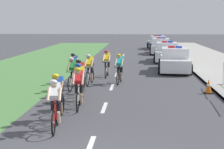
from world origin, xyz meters
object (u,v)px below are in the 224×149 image
at_px(cyclist_fifth, 80,76).
at_px(cyclist_tenth, 107,63).
at_px(cyclist_eighth, 74,67).
at_px(cyclist_ninth, 90,69).
at_px(cyclist_sixth, 73,73).
at_px(police_car_second, 167,53).
at_px(police_car_third, 161,47).
at_px(cyclist_lead, 55,104).
at_px(cyclist_third, 79,87).
at_px(cyclist_seventh, 119,68).
at_px(traffic_cone_near, 209,86).
at_px(cyclist_second, 58,96).
at_px(cyclist_fourth, 80,81).
at_px(police_car_furthest, 157,43).
at_px(police_car_nearest, 175,60).

bearing_deg(cyclist_fifth, cyclist_tenth, 80.96).
height_order(cyclist_eighth, cyclist_ninth, same).
xyz_separation_m(cyclist_sixth, police_car_second, (5.26, 11.96, -0.11)).
xyz_separation_m(cyclist_sixth, police_car_third, (5.26, 18.57, -0.11)).
bearing_deg(cyclist_sixth, cyclist_lead, -84.66).
distance_m(cyclist_third, cyclist_eighth, 5.43).
bearing_deg(cyclist_third, cyclist_sixth, 103.41).
xyz_separation_m(cyclist_ninth, cyclist_tenth, (0.65, 2.39, 0.00)).
bearing_deg(police_car_second, cyclist_seventh, -107.66).
relative_size(cyclist_seventh, traffic_cone_near, 2.68).
bearing_deg(cyclist_tenth, cyclist_fifth, -99.04).
relative_size(cyclist_fifth, cyclist_tenth, 1.00).
relative_size(cyclist_fifth, cyclist_eighth, 1.00).
bearing_deg(cyclist_second, cyclist_ninth, 88.35).
xyz_separation_m(cyclist_third, cyclist_eighth, (-1.09, 5.32, 0.00)).
height_order(cyclist_fourth, cyclist_ninth, same).
height_order(cyclist_eighth, police_car_second, police_car_second).
relative_size(cyclist_eighth, police_car_third, 0.38).
bearing_deg(cyclist_fourth, cyclist_seventh, 71.30).
xyz_separation_m(cyclist_ninth, police_car_third, (4.69, 17.13, -0.11)).
distance_m(cyclist_seventh, cyclist_tenth, 2.19).
bearing_deg(police_car_third, cyclist_fourth, -102.47).
height_order(cyclist_third, police_car_second, police_car_second).
relative_size(cyclist_fourth, cyclist_fifth, 1.00).
height_order(cyclist_eighth, traffic_cone_near, cyclist_eighth).
height_order(cyclist_third, police_car_furthest, police_car_furthest).
distance_m(cyclist_sixth, police_car_nearest, 8.29).
bearing_deg(cyclist_third, traffic_cone_near, 30.42).
height_order(cyclist_fourth, police_car_second, police_car_second).
bearing_deg(cyclist_sixth, police_car_second, 66.26).
height_order(cyclist_second, cyclist_ninth, same).
distance_m(cyclist_ninth, cyclist_tenth, 2.48).
bearing_deg(cyclist_second, cyclist_seventh, 76.21).
xyz_separation_m(cyclist_fifth, police_car_second, (4.79, 12.87, -0.11)).
bearing_deg(cyclist_seventh, police_car_nearest, 54.99).
relative_size(police_car_furthest, traffic_cone_near, 7.07).
distance_m(cyclist_eighth, police_car_third, 17.56).
xyz_separation_m(cyclist_second, traffic_cone_near, (5.60, 4.49, -0.48)).
distance_m(cyclist_third, cyclist_tenth, 7.25).
distance_m(cyclist_fifth, police_car_furthest, 25.87).
relative_size(cyclist_third, cyclist_fifth, 1.00).
bearing_deg(cyclist_third, police_car_nearest, 65.66).
relative_size(cyclist_fifth, cyclist_seventh, 1.00).
xyz_separation_m(cyclist_fifth, cyclist_tenth, (0.75, 4.74, 0.00)).
height_order(cyclist_third, cyclist_fourth, same).
height_order(cyclist_fourth, cyclist_fifth, same).
xyz_separation_m(cyclist_sixth, cyclist_ninth, (0.57, 1.44, 0.00)).
height_order(cyclist_lead, cyclist_fourth, same).
xyz_separation_m(cyclist_sixth, cyclist_tenth, (1.22, 3.83, 0.00)).
xyz_separation_m(cyclist_second, cyclist_fourth, (0.27, 2.64, 0.00)).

